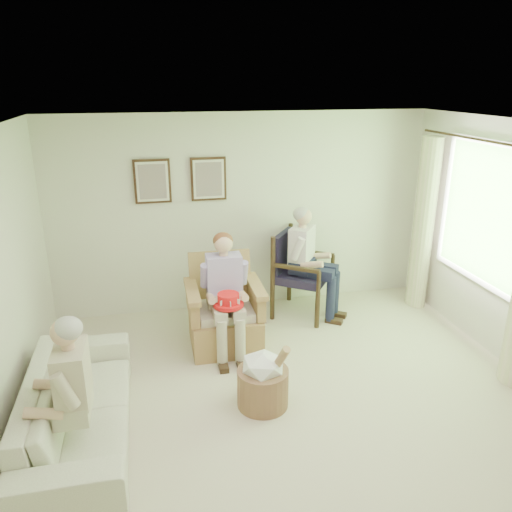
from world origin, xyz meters
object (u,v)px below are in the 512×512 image
object	(u,v)px
person_wicker	(225,286)
person_dark	(306,255)
wicker_armchair	(224,318)
sofa	(79,406)
wood_armchair	(301,269)
hatbox	(263,379)
person_sofa	(67,388)
red_hat	(228,301)

from	to	relation	value
person_wicker	person_dark	distance (m)	1.32
wicker_armchair	sofa	bearing A→B (deg)	-137.25
wicker_armchair	person_wicker	bearing A→B (deg)	-89.12
wood_armchair	hatbox	distance (m)	2.20
person_dark	person_sofa	size ratio (longest dim) A/B	1.12
wicker_armchair	wood_armchair	bearing A→B (deg)	31.42
person_sofa	hatbox	xyz separation A→B (m)	(1.66, 0.44, -0.45)
person_wicker	red_hat	xyz separation A→B (m)	(-0.00, -0.20, -0.09)
person_sofa	hatbox	world-z (taller)	person_sofa
wicker_armchair	person_wicker	xyz separation A→B (m)	(-0.00, -0.14, 0.46)
hatbox	person_sofa	bearing A→B (deg)	-165.31
person_wicker	hatbox	distance (m)	1.24
wood_armchair	person_dark	xyz separation A→B (m)	(0.00, -0.18, 0.26)
wood_armchair	red_hat	world-z (taller)	wood_armchair
red_hat	hatbox	distance (m)	1.02
person_dark	person_sofa	xyz separation A→B (m)	(-2.65, -2.19, -0.13)
red_hat	sofa	bearing A→B (deg)	-146.27
wicker_armchair	person_dark	bearing A→B (deg)	24.31
wicker_armchair	hatbox	xyz separation A→B (m)	(0.16, -1.26, -0.05)
wicker_armchair	person_dark	size ratio (longest dim) A/B	0.74
hatbox	wicker_armchair	bearing A→B (deg)	97.47
wicker_armchair	sofa	distance (m)	2.01
wicker_armchair	sofa	xyz separation A→B (m)	(-1.50, -1.34, -0.03)
red_hat	hatbox	bearing A→B (deg)	-79.52
person_wicker	person_sofa	size ratio (longest dim) A/B	1.07
person_wicker	person_dark	world-z (taller)	person_dark
wicker_armchair	red_hat	bearing A→B (deg)	-89.78
wicker_armchair	person_sofa	bearing A→B (deg)	-130.61
wicker_armchair	wood_armchair	xyz separation A→B (m)	(1.15, 0.68, 0.26)
sofa	person_dark	size ratio (longest dim) A/B	1.49
wood_armchair	person_dark	size ratio (longest dim) A/B	0.77
person_sofa	red_hat	xyz separation A→B (m)	(1.49, 1.35, -0.02)
wicker_armchair	sofa	world-z (taller)	wicker_armchair
sofa	wood_armchair	bearing A→B (deg)	-52.65
wood_armchair	sofa	xyz separation A→B (m)	(-2.65, -2.02, -0.29)
wicker_armchair	hatbox	size ratio (longest dim) A/B	1.46
sofa	red_hat	bearing A→B (deg)	-56.27
person_dark	red_hat	size ratio (longest dim) A/B	4.33
wood_armchair	sofa	bearing A→B (deg)	163.65
wood_armchair	red_hat	distance (m)	1.55
person_sofa	wicker_armchair	bearing A→B (deg)	138.82
person_sofa	hatbox	size ratio (longest dim) A/B	1.76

